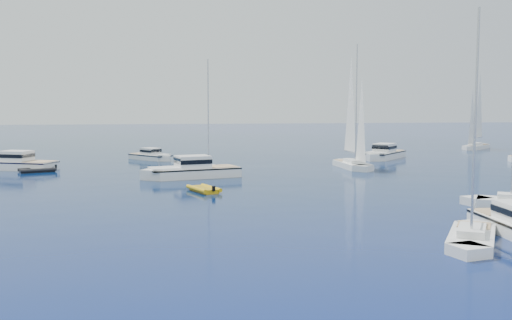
{
  "coord_description": "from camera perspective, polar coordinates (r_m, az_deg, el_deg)",
  "views": [
    {
      "loc": [
        -11.73,
        -31.64,
        7.69
      ],
      "look_at": [
        -2.72,
        25.66,
        2.2
      ],
      "focal_mm": 41.52,
      "sensor_mm": 36.0,
      "label": 1
    }
  ],
  "objects": [
    {
      "name": "ground",
      "position": [
        34.61,
        11.22,
        -7.54
      ],
      "size": [
        400.0,
        400.0,
        0.0
      ],
      "primitive_type": "plane",
      "color": "navy",
      "rests_on": "ground"
    },
    {
      "name": "motor_cruiser_centre",
      "position": [
        62.41,
        -6.28,
        -1.7
      ],
      "size": [
        11.78,
        6.17,
        2.96
      ],
      "primitive_type": null,
      "rotation": [
        0.0,
        0.0,
        1.82
      ],
      "color": "silver",
      "rests_on": "ground"
    },
    {
      "name": "motor_cruiser_far_l",
      "position": [
        75.3,
        -22.17,
        -0.86
      ],
      "size": [
        11.3,
        7.31,
        2.85
      ],
      "primitive_type": null,
      "rotation": [
        0.0,
        0.0,
        1.17
      ],
      "color": "white",
      "rests_on": "ground"
    },
    {
      "name": "motor_cruiser_distant",
      "position": [
        85.37,
        12.2,
        0.12
      ],
      "size": [
        9.47,
        9.99,
        2.77
      ],
      "primitive_type": null,
      "rotation": [
        0.0,
        0.0,
        2.41
      ],
      "color": "silver",
      "rests_on": "ground"
    },
    {
      "name": "motor_cruiser_horizon",
      "position": [
        83.16,
        -10.03,
        0.02
      ],
      "size": [
        7.08,
        7.68,
        2.1
      ],
      "primitive_type": null,
      "rotation": [
        0.0,
        0.0,
        3.85
      ],
      "color": "silver",
      "rests_on": "ground"
    },
    {
      "name": "sailboat_fore",
      "position": [
        35.24,
        20.07,
        -7.54
      ],
      "size": [
        6.74,
        8.87,
        13.22
      ],
      "primitive_type": null,
      "rotation": [
        0.0,
        0.0,
        2.59
      ],
      "color": "white",
      "rests_on": "ground"
    },
    {
      "name": "sailboat_centre",
      "position": [
        65.29,
        -5.33,
        -1.38
      ],
      "size": [
        9.16,
        4.12,
        13.05
      ],
      "primitive_type": null,
      "rotation": [
        0.0,
        0.0,
        4.92
      ],
      "color": "silver",
      "rests_on": "ground"
    },
    {
      "name": "sailboat_sails_r",
      "position": [
        72.49,
        9.26,
        -0.75
      ],
      "size": [
        2.96,
        10.44,
        15.26
      ],
      "primitive_type": null,
      "rotation": [
        0.0,
        0.0,
        3.17
      ],
      "color": "white",
      "rests_on": "ground"
    },
    {
      "name": "sailboat_sails_far",
      "position": [
        108.95,
        20.46,
        1.02
      ],
      "size": [
        9.15,
        8.78,
        14.8
      ],
      "primitive_type": null,
      "rotation": [
        0.0,
        0.0,
        2.32
      ],
      "color": "silver",
      "rests_on": "ground"
    },
    {
      "name": "tender_yellow",
      "position": [
        52.45,
        -5.05,
        -3.05
      ],
      "size": [
        3.43,
        4.5,
        0.95
      ],
      "primitive_type": null,
      "rotation": [
        0.0,
        0.0,
        0.36
      ],
      "color": "#CB9B0B",
      "rests_on": "ground"
    },
    {
      "name": "tender_grey_far",
      "position": [
        71.67,
        -20.33,
        -1.09
      ],
      "size": [
        4.67,
        3.64,
        0.95
      ],
      "primitive_type": null,
      "rotation": [
        0.0,
        0.0,
        1.96
      ],
      "color": "black",
      "rests_on": "ground"
    }
  ]
}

